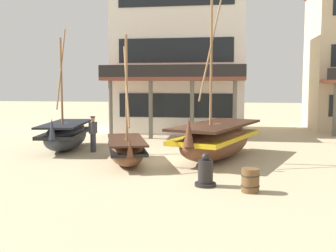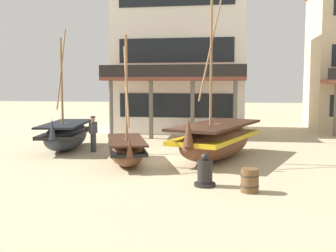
{
  "view_description": "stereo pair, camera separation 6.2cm",
  "coord_description": "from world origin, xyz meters",
  "px_view_note": "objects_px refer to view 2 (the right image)",
  "views": [
    {
      "loc": [
        2.5,
        -15.55,
        3.09
      ],
      "look_at": [
        0.0,
        1.0,
        1.4
      ],
      "focal_mm": 42.41,
      "sensor_mm": 36.0,
      "label": 1
    },
    {
      "loc": [
        2.56,
        -15.54,
        3.09
      ],
      "look_at": [
        0.0,
        1.0,
        1.4
      ],
      "focal_mm": 42.41,
      "sensor_mm": 36.0,
      "label": 2
    }
  ],
  "objects_px": {
    "fishing_boat_near_left": "(66,135)",
    "fishing_boat_far_right": "(126,150)",
    "fishing_boat_centre_large": "(217,139)",
    "capstan_winch": "(205,173)",
    "wooden_barrel": "(250,180)",
    "fisherman_by_hull": "(93,134)",
    "harbor_building_main": "(182,55)"
  },
  "relations": [
    {
      "from": "fishing_boat_near_left",
      "to": "fishing_boat_far_right",
      "type": "relative_size",
      "value": 1.16
    },
    {
      "from": "fishing_boat_centre_large",
      "to": "capstan_winch",
      "type": "xyz_separation_m",
      "value": [
        -0.2,
        -4.7,
        -0.42
      ]
    },
    {
      "from": "fishing_boat_far_right",
      "to": "capstan_winch",
      "type": "height_order",
      "value": "fishing_boat_far_right"
    },
    {
      "from": "capstan_winch",
      "to": "wooden_barrel",
      "type": "xyz_separation_m",
      "value": [
        1.34,
        -0.52,
        -0.06
      ]
    },
    {
      "from": "fisherman_by_hull",
      "to": "wooden_barrel",
      "type": "xyz_separation_m",
      "value": [
        6.91,
        -6.13,
        -0.48
      ]
    },
    {
      "from": "wooden_barrel",
      "to": "harbor_building_main",
      "type": "relative_size",
      "value": 0.07
    },
    {
      "from": "fishing_boat_near_left",
      "to": "fishing_boat_far_right",
      "type": "distance_m",
      "value": 4.84
    },
    {
      "from": "fishing_boat_centre_large",
      "to": "capstan_winch",
      "type": "bearing_deg",
      "value": -92.5
    },
    {
      "from": "fishing_boat_near_left",
      "to": "fishing_boat_centre_large",
      "type": "distance_m",
      "value": 7.44
    },
    {
      "from": "fishing_boat_far_right",
      "to": "capstan_winch",
      "type": "distance_m",
      "value": 4.52
    },
    {
      "from": "fisherman_by_hull",
      "to": "harbor_building_main",
      "type": "height_order",
      "value": "harbor_building_main"
    },
    {
      "from": "fishing_boat_near_left",
      "to": "wooden_barrel",
      "type": "relative_size",
      "value": 8.33
    },
    {
      "from": "fishing_boat_centre_large",
      "to": "fisherman_by_hull",
      "type": "bearing_deg",
      "value": 171.06
    },
    {
      "from": "capstan_winch",
      "to": "harbor_building_main",
      "type": "height_order",
      "value": "harbor_building_main"
    },
    {
      "from": "fisherman_by_hull",
      "to": "harbor_building_main",
      "type": "distance_m",
      "value": 11.32
    },
    {
      "from": "capstan_winch",
      "to": "fishing_boat_far_right",
      "type": "bearing_deg",
      "value": 137.14
    },
    {
      "from": "fishing_boat_far_right",
      "to": "harbor_building_main",
      "type": "xyz_separation_m",
      "value": [
        0.71,
        12.52,
        4.7
      ]
    },
    {
      "from": "fishing_boat_centre_large",
      "to": "harbor_building_main",
      "type": "distance_m",
      "value": 12.09
    },
    {
      "from": "fishing_boat_near_left",
      "to": "harbor_building_main",
      "type": "relative_size",
      "value": 0.55
    },
    {
      "from": "fishing_boat_far_right",
      "to": "fishing_boat_centre_large",
      "type": "bearing_deg",
      "value": 24.79
    },
    {
      "from": "fishing_boat_centre_large",
      "to": "harbor_building_main",
      "type": "xyz_separation_m",
      "value": [
        -2.81,
        10.9,
        4.43
      ]
    },
    {
      "from": "fishing_boat_centre_large",
      "to": "capstan_winch",
      "type": "distance_m",
      "value": 4.72
    },
    {
      "from": "capstan_winch",
      "to": "wooden_barrel",
      "type": "distance_m",
      "value": 1.44
    },
    {
      "from": "fishing_boat_centre_large",
      "to": "fishing_boat_far_right",
      "type": "bearing_deg",
      "value": -155.21
    },
    {
      "from": "fishing_boat_near_left",
      "to": "fisherman_by_hull",
      "type": "xyz_separation_m",
      "value": [
        1.54,
        -0.47,
        0.1
      ]
    },
    {
      "from": "fisherman_by_hull",
      "to": "wooden_barrel",
      "type": "distance_m",
      "value": 9.25
    },
    {
      "from": "fishing_boat_centre_large",
      "to": "fishing_boat_far_right",
      "type": "xyz_separation_m",
      "value": [
        -3.52,
        -1.62,
        -0.26
      ]
    },
    {
      "from": "harbor_building_main",
      "to": "fisherman_by_hull",
      "type": "bearing_deg",
      "value": -106.54
    },
    {
      "from": "wooden_barrel",
      "to": "harbor_building_main",
      "type": "height_order",
      "value": "harbor_building_main"
    },
    {
      "from": "fishing_boat_far_right",
      "to": "harbor_building_main",
      "type": "height_order",
      "value": "harbor_building_main"
    },
    {
      "from": "wooden_barrel",
      "to": "fisherman_by_hull",
      "type": "bearing_deg",
      "value": 138.42
    },
    {
      "from": "fishing_boat_centre_large",
      "to": "fisherman_by_hull",
      "type": "xyz_separation_m",
      "value": [
        -5.78,
        0.91,
        0.0
      ]
    }
  ]
}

